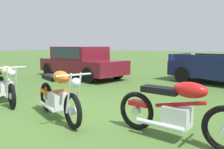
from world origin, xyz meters
TOP-DOWN VIEW (x-y plane):
  - ground_plane at (0.00, 0.00)m, footprint 120.00×120.00m
  - motorcycle_cream at (-2.12, -0.04)m, footprint 1.94×1.11m
  - motorcycle_orange at (0.00, -0.31)m, footprint 1.88×1.05m
  - motorcycle_red at (2.32, -0.09)m, footprint 2.12×0.64m
  - car_burgundy at (-3.42, 4.61)m, footprint 4.71×2.71m

SIDE VIEW (x-z plane):
  - ground_plane at x=0.00m, z-range 0.00..0.00m
  - motorcycle_red at x=2.32m, z-range -0.03..0.99m
  - motorcycle_cream at x=-2.12m, z-range -0.02..1.00m
  - motorcycle_orange at x=0.00m, z-range -0.01..1.00m
  - car_burgundy at x=-3.42m, z-range 0.08..1.51m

